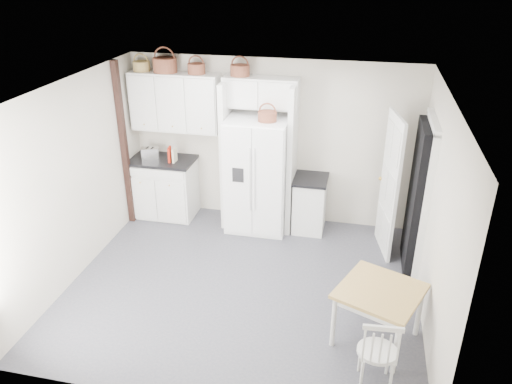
# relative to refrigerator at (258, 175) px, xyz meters

# --- Properties ---
(floor) EXTENTS (4.50, 4.50, 0.00)m
(floor) POSITION_rel_refrigerator_xyz_m (0.15, -1.61, -0.90)
(floor) COLOR #393A46
(floor) RESTS_ON ground
(ceiling) EXTENTS (4.50, 4.50, 0.00)m
(ceiling) POSITION_rel_refrigerator_xyz_m (0.15, -1.61, 1.70)
(ceiling) COLOR white
(ceiling) RESTS_ON wall_back
(wall_back) EXTENTS (4.50, 0.00, 4.50)m
(wall_back) POSITION_rel_refrigerator_xyz_m (0.15, 0.39, 0.40)
(wall_back) COLOR beige
(wall_back) RESTS_ON floor
(wall_left) EXTENTS (0.00, 4.00, 4.00)m
(wall_left) POSITION_rel_refrigerator_xyz_m (-2.10, -1.61, 0.40)
(wall_left) COLOR beige
(wall_left) RESTS_ON floor
(wall_right) EXTENTS (0.00, 4.00, 4.00)m
(wall_right) POSITION_rel_refrigerator_xyz_m (2.40, -1.61, 0.40)
(wall_right) COLOR beige
(wall_right) RESTS_ON floor
(refrigerator) EXTENTS (0.93, 0.74, 1.79)m
(refrigerator) POSITION_rel_refrigerator_xyz_m (0.00, 0.00, 0.00)
(refrigerator) COLOR white
(refrigerator) RESTS_ON floor
(base_cab_left) EXTENTS (1.02, 0.65, 0.95)m
(base_cab_left) POSITION_rel_refrigerator_xyz_m (-1.61, 0.09, -0.42)
(base_cab_left) COLOR white
(base_cab_left) RESTS_ON floor
(base_cab_right) EXTENTS (0.48, 0.57, 0.84)m
(base_cab_right) POSITION_rel_refrigerator_xyz_m (0.81, 0.09, -0.48)
(base_cab_right) COLOR white
(base_cab_right) RESTS_ON floor
(dining_table) EXTENTS (1.09, 1.09, 0.69)m
(dining_table) POSITION_rel_refrigerator_xyz_m (1.85, -2.29, -0.55)
(dining_table) COLOR #A57932
(dining_table) RESTS_ON floor
(windsor_chair) EXTENTS (0.43, 0.40, 0.83)m
(windsor_chair) POSITION_rel_refrigerator_xyz_m (1.84, -2.93, -0.48)
(windsor_chair) COLOR white
(windsor_chair) RESTS_ON floor
(counter_left) EXTENTS (1.07, 0.69, 0.04)m
(counter_left) POSITION_rel_refrigerator_xyz_m (-1.61, 0.09, 0.07)
(counter_left) COLOR black
(counter_left) RESTS_ON base_cab_left
(counter_right) EXTENTS (0.51, 0.61, 0.04)m
(counter_right) POSITION_rel_refrigerator_xyz_m (0.81, 0.09, -0.04)
(counter_right) COLOR black
(counter_right) RESTS_ON base_cab_right
(toaster) EXTENTS (0.30, 0.24, 0.18)m
(toaster) POSITION_rel_refrigerator_xyz_m (-1.77, 0.05, 0.19)
(toaster) COLOR silver
(toaster) RESTS_ON counter_left
(cookbook_red) EXTENTS (0.06, 0.16, 0.24)m
(cookbook_red) POSITION_rel_refrigerator_xyz_m (-1.43, 0.01, 0.21)
(cookbook_red) COLOR #AC1A09
(cookbook_red) RESTS_ON counter_left
(cookbook_cream) EXTENTS (0.03, 0.15, 0.22)m
(cookbook_cream) POSITION_rel_refrigerator_xyz_m (-1.35, 0.01, 0.20)
(cookbook_cream) COLOR beige
(cookbook_cream) RESTS_ON counter_left
(basket_upper_a) EXTENTS (0.26, 0.26, 0.15)m
(basket_upper_a) POSITION_rel_refrigerator_xyz_m (-1.86, 0.22, 1.53)
(basket_upper_a) COLOR olive
(basket_upper_a) RESTS_ON upper_cabinet
(basket_upper_b) EXTENTS (0.37, 0.37, 0.21)m
(basket_upper_b) POSITION_rel_refrigerator_xyz_m (-1.48, 0.22, 1.56)
(basket_upper_b) COLOR brown
(basket_upper_b) RESTS_ON upper_cabinet
(basket_upper_c) EXTENTS (0.26, 0.26, 0.15)m
(basket_upper_c) POSITION_rel_refrigerator_xyz_m (-0.98, 0.22, 1.53)
(basket_upper_c) COLOR brown
(basket_upper_c) RESTS_ON upper_cabinet
(basket_bridge_a) EXTENTS (0.29, 0.29, 0.16)m
(basket_bridge_a) POSITION_rel_refrigerator_xyz_m (-0.32, 0.22, 1.53)
(basket_bridge_a) COLOR brown
(basket_bridge_a) RESTS_ON bridge_cabinet
(basket_fridge_b) EXTENTS (0.27, 0.27, 0.15)m
(basket_fridge_b) POSITION_rel_refrigerator_xyz_m (0.16, -0.10, 0.97)
(basket_fridge_b) COLOR brown
(basket_fridge_b) RESTS_ON refrigerator
(upper_cabinet) EXTENTS (1.40, 0.34, 0.90)m
(upper_cabinet) POSITION_rel_refrigerator_xyz_m (-1.35, 0.22, 1.00)
(upper_cabinet) COLOR white
(upper_cabinet) RESTS_ON wall_back
(bridge_cabinet) EXTENTS (1.12, 0.34, 0.45)m
(bridge_cabinet) POSITION_rel_refrigerator_xyz_m (0.00, 0.22, 1.23)
(bridge_cabinet) COLOR white
(bridge_cabinet) RESTS_ON wall_back
(fridge_panel_left) EXTENTS (0.08, 0.60, 2.30)m
(fridge_panel_left) POSITION_rel_refrigerator_xyz_m (-0.51, 0.09, 0.25)
(fridge_panel_left) COLOR white
(fridge_panel_left) RESTS_ON floor
(fridge_panel_right) EXTENTS (0.08, 0.60, 2.30)m
(fridge_panel_right) POSITION_rel_refrigerator_xyz_m (0.51, 0.09, 0.25)
(fridge_panel_right) COLOR white
(fridge_panel_right) RESTS_ON floor
(trim_post) EXTENTS (0.09, 0.09, 2.60)m
(trim_post) POSITION_rel_refrigerator_xyz_m (-2.05, -0.26, 0.40)
(trim_post) COLOR black
(trim_post) RESTS_ON floor
(doorway_void) EXTENTS (0.18, 0.85, 2.05)m
(doorway_void) POSITION_rel_refrigerator_xyz_m (2.31, -0.61, 0.13)
(doorway_void) COLOR black
(doorway_void) RESTS_ON floor
(door_slab) EXTENTS (0.21, 0.79, 2.05)m
(door_slab) POSITION_rel_refrigerator_xyz_m (1.95, -0.28, 0.13)
(door_slab) COLOR white
(door_slab) RESTS_ON floor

